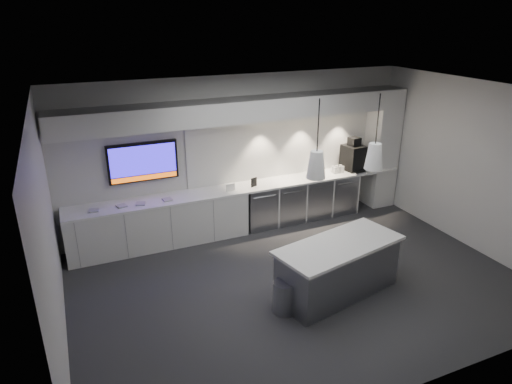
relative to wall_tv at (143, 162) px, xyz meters
name	(u,v)px	position (x,y,z in m)	size (l,w,h in m)	color
floor	(299,282)	(1.90, -2.45, -1.56)	(7.00, 7.00, 0.00)	#2F2F32
ceiling	(306,95)	(1.90, -2.45, 1.44)	(7.00, 7.00, 0.00)	black
wall_back	(240,152)	(1.90, 0.05, -0.06)	(7.00, 7.00, 0.00)	silver
wall_front	(420,280)	(1.90, -4.95, -0.06)	(7.00, 7.00, 0.00)	silver
wall_left	(48,239)	(-1.60, -2.45, -0.06)	(7.00, 7.00, 0.00)	silver
wall_right	(474,167)	(5.40, -2.45, -0.06)	(7.00, 7.00, 0.00)	silver
back_counter	(247,187)	(1.90, -0.27, -0.68)	(6.80, 0.65, 0.04)	white
left_base_cabinets	(160,223)	(0.15, -0.27, -1.13)	(3.30, 0.63, 0.86)	white
fridge_unit_a	(258,206)	(2.15, -0.27, -1.13)	(0.60, 0.61, 0.85)	gray
fridge_unit_b	(286,202)	(2.78, -0.27, -1.13)	(0.60, 0.61, 0.85)	gray
fridge_unit_c	(313,197)	(3.41, -0.27, -1.13)	(0.60, 0.61, 0.85)	gray
fridge_unit_d	(338,193)	(4.04, -0.27, -1.13)	(0.60, 0.61, 0.85)	gray
backsplash	(295,143)	(3.10, 0.03, -0.01)	(4.60, 0.03, 1.30)	white
soffit	(246,109)	(1.90, -0.25, 0.84)	(6.90, 0.60, 0.40)	white
column	(381,148)	(5.10, -0.25, -0.26)	(0.55, 0.55, 2.60)	white
wall_tv	(143,162)	(0.00, 0.00, 0.00)	(1.25, 0.07, 0.72)	black
island	(338,268)	(2.30, -2.93, -1.13)	(2.14, 1.26, 0.85)	gray
bin	(285,297)	(1.34, -3.04, -1.32)	(0.34, 0.34, 0.48)	gray
coffee_machine	(353,157)	(4.37, -0.25, -0.37)	(0.44, 0.60, 0.71)	black
sign_black	(254,182)	(2.02, -0.35, -0.57)	(0.14, 0.02, 0.18)	black
sign_white	(231,188)	(1.52, -0.39, -0.59)	(0.18, 0.02, 0.14)	white
cup_cluster	(338,169)	(3.98, -0.28, -0.59)	(0.25, 0.16, 0.14)	silver
tray_a	(94,210)	(-0.95, -0.34, -0.65)	(0.16, 0.16, 0.03)	#AFAFAF
tray_b	(122,206)	(-0.49, -0.33, -0.65)	(0.16, 0.16, 0.03)	#AFAFAF
tray_c	(141,204)	(-0.17, -0.36, -0.65)	(0.16, 0.16, 0.03)	#AFAFAF
tray_d	(167,199)	(0.31, -0.36, -0.65)	(0.16, 0.16, 0.03)	#AFAFAF
pendant_left	(316,164)	(1.82, -2.93, 0.59)	(0.26, 0.26, 1.08)	white
pendant_right	(374,156)	(2.78, -2.93, 0.59)	(0.26, 0.26, 1.08)	white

